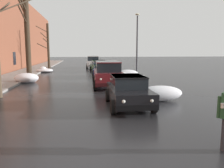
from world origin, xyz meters
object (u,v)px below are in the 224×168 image
object	(u,v)px
bare_tree_far_down_block	(48,46)
sedan_green_parked_far_down_block	(99,66)
suv_maroon_parked_kerbside_close	(108,73)
bare_tree_mid_block	(27,36)
street_lamp_post	(137,42)
sedan_black_approaching_near_lane	(128,90)
sedan_darkblue_parked_kerbside_mid	(102,70)
suv_white_queued_behind_truck	(93,62)

from	to	relation	value
bare_tree_far_down_block	sedan_green_parked_far_down_block	world-z (taller)	bare_tree_far_down_block
suv_maroon_parked_kerbside_close	sedan_green_parked_far_down_block	xyz separation A→B (m)	(0.33, 12.20, -0.23)
bare_tree_mid_block	street_lamp_post	world-z (taller)	bare_tree_mid_block
bare_tree_far_down_block	sedan_black_approaching_near_lane	bearing A→B (deg)	-73.48
sedan_darkblue_parked_kerbside_mid	suv_white_queued_behind_truck	bearing A→B (deg)	91.23
bare_tree_mid_block	sedan_black_approaching_near_lane	bearing A→B (deg)	-57.17
bare_tree_mid_block	suv_maroon_parked_kerbside_close	xyz separation A→B (m)	(6.36, -4.40, -2.85)
sedan_black_approaching_near_lane	sedan_darkblue_parked_kerbside_mid	distance (m)	11.90
bare_tree_mid_block	suv_maroon_parked_kerbside_close	size ratio (longest dim) A/B	1.65
bare_tree_far_down_block	street_lamp_post	xyz separation A→B (m)	(9.95, -10.64, 0.17)
sedan_green_parked_far_down_block	street_lamp_post	xyz separation A→B (m)	(3.24, -6.29, 2.66)
sedan_darkblue_parked_kerbside_mid	suv_white_queued_behind_truck	distance (m)	12.18
suv_white_queued_behind_truck	suv_maroon_parked_kerbside_close	bearing A→B (deg)	-89.68
street_lamp_post	suv_maroon_parked_kerbside_close	bearing A→B (deg)	-121.16
bare_tree_mid_block	suv_white_queued_behind_truck	size ratio (longest dim) A/B	1.65
sedan_darkblue_parked_kerbside_mid	street_lamp_post	world-z (taller)	street_lamp_post
suv_white_queued_behind_truck	street_lamp_post	distance (m)	13.05
sedan_darkblue_parked_kerbside_mid	street_lamp_post	bearing A→B (deg)	-1.81
sedan_green_parked_far_down_block	suv_white_queued_behind_truck	xyz separation A→B (m)	(-0.43, 5.99, 0.23)
bare_tree_mid_block	bare_tree_far_down_block	world-z (taller)	bare_tree_mid_block
bare_tree_mid_block	suv_white_queued_behind_truck	xyz separation A→B (m)	(6.26, 13.79, -2.85)
bare_tree_mid_block	suv_maroon_parked_kerbside_close	bearing A→B (deg)	-34.72
bare_tree_mid_block	suv_maroon_parked_kerbside_close	distance (m)	8.24
suv_maroon_parked_kerbside_close	street_lamp_post	bearing A→B (deg)	58.84
sedan_green_parked_far_down_block	suv_white_queued_behind_truck	world-z (taller)	suv_white_queued_behind_truck
bare_tree_mid_block	sedan_darkblue_parked_kerbside_mid	world-z (taller)	bare_tree_mid_block
sedan_black_approaching_near_lane	sedan_green_parked_far_down_block	distance (m)	18.08
bare_tree_far_down_block	street_lamp_post	size ratio (longest dim) A/B	1.03
sedan_green_parked_far_down_block	bare_tree_mid_block	bearing A→B (deg)	-130.62
bare_tree_far_down_block	suv_maroon_parked_kerbside_close	world-z (taller)	bare_tree_far_down_block
bare_tree_mid_block	suv_white_queued_behind_truck	distance (m)	15.41
bare_tree_far_down_block	sedan_green_parked_far_down_block	distance (m)	8.37
sedan_green_parked_far_down_block	street_lamp_post	distance (m)	7.56
sedan_darkblue_parked_kerbside_mid	bare_tree_mid_block	bearing A→B (deg)	-166.10
bare_tree_mid_block	sedan_green_parked_far_down_block	size ratio (longest dim) A/B	1.72
street_lamp_post	bare_tree_far_down_block	bearing A→B (deg)	133.08
suv_maroon_parked_kerbside_close	sedan_green_parked_far_down_block	bearing A→B (deg)	88.45
suv_white_queued_behind_truck	sedan_black_approaching_near_lane	bearing A→B (deg)	-89.10
sedan_black_approaching_near_lane	sedan_darkblue_parked_kerbside_mid	xyz separation A→B (m)	(-0.12, 11.90, -0.00)
sedan_black_approaching_near_lane	sedan_green_parked_far_down_block	xyz separation A→B (m)	(0.05, 18.08, 0.00)
bare_tree_far_down_block	suv_maroon_parked_kerbside_close	distance (m)	17.88
bare_tree_mid_block	suv_maroon_parked_kerbside_close	world-z (taller)	bare_tree_mid_block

